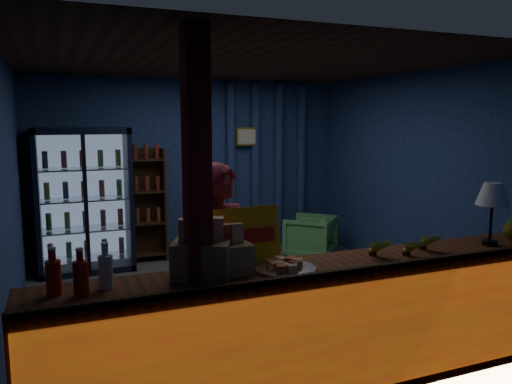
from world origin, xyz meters
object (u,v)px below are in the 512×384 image
shopkeeper (222,267)px  pastry_tray (286,267)px  green_chair (310,236)px  table_lamp (493,197)px

shopkeeper → pastry_tray: bearing=-82.7°
shopkeeper → green_chair: (2.23, 2.65, -0.53)m
shopkeeper → green_chair: bearing=33.7°
pastry_tray → table_lamp: (1.92, 0.00, 0.39)m
shopkeeper → pastry_tray: shopkeeper is taller
green_chair → table_lamp: size_ratio=1.26×
pastry_tray → green_chair: bearing=58.9°
shopkeeper → table_lamp: bearing=-31.8°
green_chair → table_lamp: (-0.05, -3.26, 1.06)m
pastry_tray → table_lamp: 1.96m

